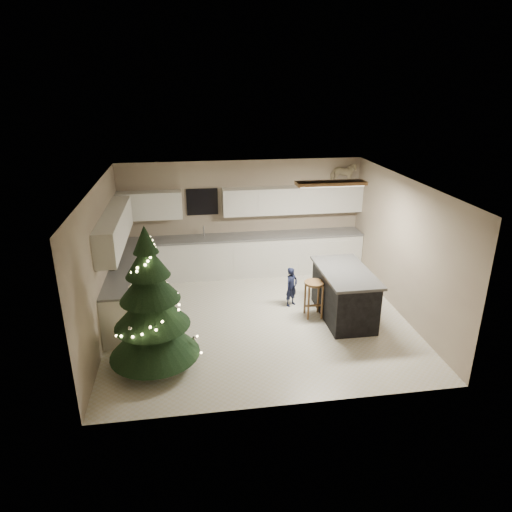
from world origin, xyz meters
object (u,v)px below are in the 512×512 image
island (344,294)px  toddler (291,287)px  bar_stool (314,290)px  christmas_tree (152,311)px  rocking_horse (343,174)px

island → toddler: (-0.87, 0.61, -0.08)m
bar_stool → toddler: toddler is taller
bar_stool → christmas_tree: 3.17m
toddler → island: bearing=-70.4°
island → rocking_horse: size_ratio=2.65×
bar_stool → toddler: 0.61m
island → bar_stool: 0.57m
island → rocking_horse: (0.69, 2.47, 1.79)m
toddler → rocking_horse: bearing=14.5°
rocking_horse → bar_stool: bearing=174.3°
island → christmas_tree: bearing=-162.4°
rocking_horse → island: bearing=-173.5°
bar_stool → christmas_tree: bearing=-157.5°
bar_stool → rocking_horse: rocking_horse is taller
christmas_tree → toddler: christmas_tree is taller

